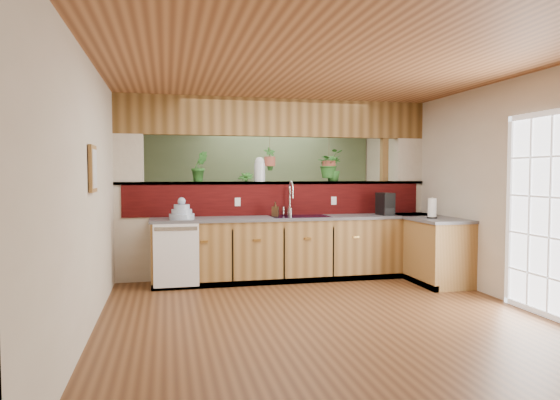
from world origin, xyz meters
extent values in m
cube|color=#56331A|center=(0.00, 0.00, 0.00)|extent=(4.60, 7.00, 0.01)
cube|color=brown|center=(0.00, 0.00, 2.60)|extent=(4.60, 7.00, 0.01)
cube|color=beige|center=(0.00, 3.50, 1.30)|extent=(4.60, 0.02, 2.60)
cube|color=beige|center=(0.00, -3.50, 1.30)|extent=(4.60, 0.02, 2.60)
cube|color=beige|center=(-2.30, 0.00, 1.30)|extent=(0.02, 7.00, 2.60)
cube|color=beige|center=(2.30, 0.00, 1.30)|extent=(0.02, 7.00, 2.60)
cube|color=beige|center=(0.00, 1.35, 0.68)|extent=(4.60, 0.15, 1.35)
cube|color=#3C0808|center=(0.00, 1.27, 1.12)|extent=(4.40, 0.02, 0.45)
cube|color=brown|center=(0.00, 1.35, 1.37)|extent=(4.60, 0.21, 0.04)
cube|color=brown|center=(0.00, 1.35, 2.33)|extent=(4.60, 0.15, 0.55)
cube|color=beige|center=(-2.10, 1.35, 1.70)|extent=(0.40, 0.15, 0.70)
cube|color=beige|center=(2.10, 1.35, 1.70)|extent=(0.40, 0.15, 0.70)
cube|color=brown|center=(1.70, 1.35, 1.30)|extent=(0.10, 0.10, 2.60)
cube|color=brown|center=(0.00, 1.35, 1.37)|extent=(4.60, 0.21, 0.04)
cube|color=brown|center=(0.00, 1.35, 2.33)|extent=(4.60, 0.15, 0.55)
cube|color=#5F734F|center=(0.00, 3.48, 1.30)|extent=(4.55, 0.02, 2.55)
cube|color=brown|center=(0.25, 0.98, 0.43)|extent=(4.10, 0.60, 0.86)
cube|color=#4E4E54|center=(0.25, 0.98, 0.88)|extent=(4.14, 0.64, 0.04)
cube|color=brown|center=(2.00, 0.54, 0.43)|extent=(0.60, 1.48, 0.86)
cube|color=#4E4E54|center=(2.00, 0.54, 0.88)|extent=(0.64, 1.52, 0.04)
cube|color=brown|center=(2.00, 0.98, 0.43)|extent=(0.60, 0.60, 0.86)
cube|color=#4E4E54|center=(2.00, 0.98, 0.88)|extent=(0.64, 0.64, 0.04)
cube|color=black|center=(0.25, 0.71, 0.04)|extent=(4.10, 0.06, 0.08)
cube|color=black|center=(1.73, 0.54, 0.04)|extent=(0.06, 1.48, 0.08)
cube|color=white|center=(-1.48, 0.66, 0.45)|extent=(0.58, 0.02, 0.82)
cube|color=#B7B7B2|center=(-1.48, 0.65, 0.80)|extent=(0.54, 0.01, 0.05)
cube|color=black|center=(0.25, 0.98, 0.89)|extent=(0.82, 0.50, 0.03)
cube|color=black|center=(0.06, 0.98, 0.80)|extent=(0.34, 0.40, 0.16)
cube|color=black|center=(0.44, 0.98, 0.80)|extent=(0.34, 0.40, 0.16)
cube|color=white|center=(2.27, -1.30, 1.05)|extent=(0.06, 1.02, 2.16)
cube|color=brown|center=(-2.27, -0.80, 1.55)|extent=(0.03, 0.35, 0.45)
cube|color=silver|center=(-2.26, -0.80, 1.55)|extent=(0.01, 0.27, 0.37)
cylinder|color=#B7B7B2|center=(0.15, 1.18, 0.95)|extent=(0.07, 0.07, 0.11)
cylinder|color=#B7B7B2|center=(0.15, 1.18, 1.14)|extent=(0.03, 0.03, 0.30)
torus|color=#B7B7B2|center=(0.15, 1.10, 1.29)|extent=(0.22, 0.07, 0.22)
cylinder|color=#B7B7B2|center=(0.15, 1.00, 1.22)|extent=(0.03, 0.03, 0.13)
cylinder|color=#B7B7B2|center=(0.06, 1.18, 0.97)|extent=(0.03, 0.03, 0.11)
cylinder|color=#96A7C1|center=(-1.40, 0.88, 0.94)|extent=(0.33, 0.33, 0.07)
cylinder|color=#96A7C1|center=(-1.40, 0.88, 1.00)|extent=(0.27, 0.27, 0.06)
cylinder|color=#96A7C1|center=(-1.40, 0.88, 1.07)|extent=(0.21, 0.21, 0.06)
sphere|color=#96A7C1|center=(-1.40, 0.88, 1.14)|extent=(0.10, 0.10, 0.10)
imported|color=#3D2816|center=(-0.09, 1.05, 1.00)|extent=(0.12, 0.12, 0.21)
cube|color=black|center=(1.53, 0.92, 1.06)|extent=(0.17, 0.28, 0.33)
cube|color=black|center=(1.53, 0.82, 0.95)|extent=(0.15, 0.11, 0.11)
cylinder|color=silver|center=(1.53, 0.85, 1.00)|extent=(0.09, 0.09, 0.09)
cylinder|color=black|center=(1.92, 0.27, 0.91)|extent=(0.14, 0.14, 0.02)
cylinder|color=#B7B7B2|center=(1.92, 0.27, 1.04)|extent=(0.02, 0.02, 0.29)
cylinder|color=white|center=(1.92, 0.27, 1.04)|extent=(0.11, 0.11, 0.25)
cylinder|color=silver|center=(-0.26, 1.35, 1.52)|extent=(0.16, 0.16, 0.27)
sphere|color=silver|center=(-0.26, 1.35, 1.68)|extent=(0.14, 0.14, 0.14)
imported|color=#255D20|center=(-1.13, 1.35, 1.61)|extent=(0.28, 0.24, 0.43)
imported|color=#255D20|center=(0.87, 1.35, 1.58)|extent=(0.26, 0.26, 0.39)
cylinder|color=brown|center=(-0.11, 1.35, 1.90)|extent=(0.01, 0.01, 0.31)
cylinder|color=brown|center=(-0.11, 1.35, 1.68)|extent=(0.16, 0.16, 0.14)
imported|color=#255D20|center=(-0.11, 1.35, 1.90)|extent=(0.20, 0.15, 0.35)
cylinder|color=brown|center=(0.80, 1.35, 1.86)|extent=(0.01, 0.01, 0.38)
cylinder|color=brown|center=(0.80, 1.35, 1.61)|extent=(0.20, 0.20, 0.17)
imported|color=#255D20|center=(0.80, 1.35, 1.87)|extent=(0.48, 0.44, 0.43)
cube|color=black|center=(-0.62, 3.25, 0.50)|extent=(1.57, 0.49, 1.04)
imported|color=#255D20|center=(-1.08, 3.25, 1.22)|extent=(0.22, 0.16, 0.40)
imported|color=#255D20|center=(-0.17, 3.25, 1.27)|extent=(0.37, 0.37, 0.51)
imported|color=#255D20|center=(1.01, 2.73, 0.36)|extent=(0.75, 0.68, 0.72)
camera|label=1|loc=(-1.59, -5.84, 1.50)|focal=32.00mm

